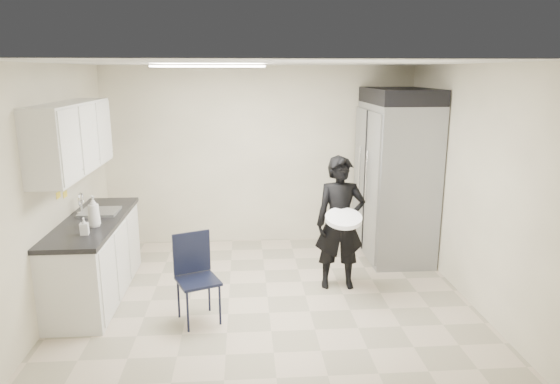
{
  "coord_description": "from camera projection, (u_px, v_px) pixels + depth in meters",
  "views": [
    {
      "loc": [
        -0.24,
        -5.27,
        2.52
      ],
      "look_at": [
        0.16,
        0.2,
        1.19
      ],
      "focal_mm": 32.0,
      "sensor_mm": 36.0,
      "label": 1
    }
  ],
  "objects": [
    {
      "name": "ceiling",
      "position": [
        266.0,
        63.0,
        5.1
      ],
      "size": [
        4.5,
        4.5,
        0.0
      ],
      "primitive_type": "plane",
      "rotation": [
        3.14,
        0.0,
        0.0
      ],
      "color": "silver",
      "rests_on": "back_wall"
    },
    {
      "name": "lower_counter",
      "position": [
        95.0,
        260.0,
        5.67
      ],
      "size": [
        0.6,
        1.9,
        0.86
      ],
      "primitive_type": "cube",
      "color": "silver",
      "rests_on": "floor"
    },
    {
      "name": "commercial_fridge",
      "position": [
        396.0,
        181.0,
        6.84
      ],
      "size": [
        0.8,
        1.35,
        2.1
      ],
      "primitive_type": "cube",
      "color": "gray",
      "rests_on": "floor"
    },
    {
      "name": "upper_cabinets",
      "position": [
        72.0,
        138.0,
        5.33
      ],
      "size": [
        0.35,
        1.8,
        0.75
      ],
      "primitive_type": "cube",
      "color": "silver",
      "rests_on": "left_wall"
    },
    {
      "name": "soap_bottle_b",
      "position": [
        84.0,
        226.0,
        5.02
      ],
      "size": [
        0.09,
        0.09,
        0.18
      ],
      "primitive_type": "imported",
      "rotation": [
        0.0,
        0.0,
        0.13
      ],
      "color": "silver",
      "rests_on": "countertop"
    },
    {
      "name": "notice_sticker_left",
      "position": [
        58.0,
        195.0,
        5.37
      ],
      "size": [
        0.0,
        0.12,
        0.07
      ],
      "primitive_type": "cube",
      "color": "yellow",
      "rests_on": "left_wall"
    },
    {
      "name": "back_wall",
      "position": [
        260.0,
        156.0,
        7.35
      ],
      "size": [
        4.5,
        0.0,
        4.5
      ],
      "primitive_type": "plane",
      "rotation": [
        1.57,
        0.0,
        0.0
      ],
      "color": "beige",
      "rests_on": "floor"
    },
    {
      "name": "countertop",
      "position": [
        92.0,
        222.0,
        5.57
      ],
      "size": [
        0.64,
        1.95,
        0.05
      ],
      "primitive_type": "cube",
      "color": "black",
      "rests_on": "lower_counter"
    },
    {
      "name": "folding_chair",
      "position": [
        198.0,
        281.0,
        5.07
      ],
      "size": [
        0.51,
        0.51,
        0.89
      ],
      "primitive_type": "cube",
      "rotation": [
        0.0,
        0.0,
        0.39
      ],
      "color": "black",
      "rests_on": "floor"
    },
    {
      "name": "towel_dispenser",
      "position": [
        98.0,
        142.0,
        6.49
      ],
      "size": [
        0.22,
        0.3,
        0.35
      ],
      "primitive_type": "cube",
      "color": "black",
      "rests_on": "left_wall"
    },
    {
      "name": "floor",
      "position": [
        267.0,
        297.0,
        5.72
      ],
      "size": [
        4.5,
        4.5,
        0.0
      ],
      "primitive_type": "plane",
      "color": "#B5A48E",
      "rests_on": "ground"
    },
    {
      "name": "fridge_compressor",
      "position": [
        400.0,
        96.0,
        6.57
      ],
      "size": [
        0.8,
        1.35,
        0.2
      ],
      "primitive_type": "cube",
      "color": "black",
      "rests_on": "commercial_fridge"
    },
    {
      "name": "bucket_lid",
      "position": [
        344.0,
        218.0,
        5.55
      ],
      "size": [
        0.43,
        0.43,
        0.05
      ],
      "primitive_type": "cylinder",
      "rotation": [
        0.0,
        0.0,
        -0.04
      ],
      "color": "white",
      "rests_on": "man_tuxedo"
    },
    {
      "name": "right_wall",
      "position": [
        468.0,
        183.0,
        5.57
      ],
      "size": [
        0.0,
        4.0,
        4.0
      ],
      "primitive_type": "plane",
      "rotation": [
        1.57,
        0.0,
        -1.57
      ],
      "color": "beige",
      "rests_on": "floor"
    },
    {
      "name": "soap_bottle_a",
      "position": [
        94.0,
        211.0,
        5.27
      ],
      "size": [
        0.18,
        0.18,
        0.34
      ],
      "primitive_type": "imported",
      "rotation": [
        0.0,
        0.0,
        0.58
      ],
      "color": "white",
      "rests_on": "countertop"
    },
    {
      "name": "sink",
      "position": [
        100.0,
        216.0,
        5.81
      ],
      "size": [
        0.42,
        0.4,
        0.14
      ],
      "primitive_type": "cube",
      "color": "gray",
      "rests_on": "countertop"
    },
    {
      "name": "ceiling_panel",
      "position": [
        210.0,
        66.0,
        5.46
      ],
      "size": [
        1.2,
        0.6,
        0.02
      ],
      "primitive_type": "cube",
      "color": "white",
      "rests_on": "ceiling"
    },
    {
      "name": "faucet",
      "position": [
        81.0,
        204.0,
        5.76
      ],
      "size": [
        0.02,
        0.02,
        0.24
      ],
      "primitive_type": "cylinder",
      "color": "silver",
      "rests_on": "countertop"
    },
    {
      "name": "man_tuxedo",
      "position": [
        340.0,
        223.0,
        5.83
      ],
      "size": [
        0.6,
        0.41,
        1.58
      ],
      "primitive_type": "imported",
      "rotation": [
        0.0,
        0.0,
        -0.04
      ],
      "color": "black",
      "rests_on": "floor"
    },
    {
      "name": "notice_sticker_right",
      "position": [
        65.0,
        194.0,
        5.57
      ],
      "size": [
        0.0,
        0.12,
        0.07
      ],
      "primitive_type": "cube",
      "color": "yellow",
      "rests_on": "left_wall"
    },
    {
      "name": "left_wall",
      "position": [
        54.0,
        190.0,
        5.25
      ],
      "size": [
        0.0,
        4.0,
        4.0
      ],
      "primitive_type": "plane",
      "rotation": [
        1.57,
        0.0,
        1.57
      ],
      "color": "beige",
      "rests_on": "floor"
    }
  ]
}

